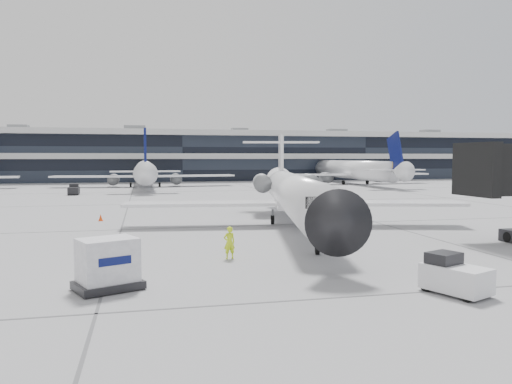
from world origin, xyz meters
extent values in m
plane|color=#959598|center=(0.00, 0.00, 0.00)|extent=(220.00, 220.00, 0.00)
cube|color=black|center=(0.00, 82.00, 5.00)|extent=(170.00, 22.00, 10.00)
cylinder|color=white|center=(2.73, -1.87, 2.48)|extent=(7.80, 26.01, 2.92)
cone|color=black|center=(-0.03, -16.08, 2.48)|extent=(3.44, 3.52, 2.92)
cone|color=white|center=(5.53, 12.55, 2.81)|extent=(3.38, 3.92, 2.77)
cube|color=white|center=(-3.96, 0.53, 1.73)|extent=(12.14, 4.23, 0.24)
cube|color=white|center=(9.83, -2.15, 1.73)|extent=(12.21, 5.78, 0.24)
cylinder|color=slate|center=(2.30, 7.24, 2.92)|extent=(2.29, 3.91, 1.62)
cylinder|color=slate|center=(6.54, 6.42, 2.92)|extent=(2.29, 3.91, 1.62)
cube|color=white|center=(5.41, 11.92, 5.08)|extent=(0.83, 2.81, 4.86)
cube|color=white|center=(5.49, 12.34, 6.81)|extent=(7.96, 3.18, 0.17)
cylinder|color=black|center=(0.78, -11.94, 0.30)|extent=(0.31, 0.63, 0.60)
cylinder|color=black|center=(1.55, 0.56, 0.35)|extent=(0.39, 0.73, 0.69)
cylinder|color=black|center=(4.73, -0.06, 0.35)|extent=(0.39, 0.73, 0.69)
cube|color=black|center=(12.70, -10.89, 4.54)|extent=(2.89, 3.52, 3.03)
imported|color=#D8FF1A|center=(-4.06, -11.96, 0.85)|extent=(0.68, 0.51, 1.69)
cube|color=white|center=(3.33, -20.52, 0.60)|extent=(2.24, 2.78, 0.99)
cube|color=black|center=(3.12, -20.01, 1.26)|extent=(1.49, 1.37, 0.55)
cylinder|color=black|center=(2.44, -19.93, 0.24)|extent=(0.37, 0.52, 0.48)
cylinder|color=black|center=(3.56, -19.48, 0.24)|extent=(0.37, 0.52, 0.48)
cylinder|color=black|center=(3.10, -21.56, 0.24)|extent=(0.37, 0.52, 0.48)
cylinder|color=black|center=(4.22, -21.10, 0.24)|extent=(0.37, 0.52, 0.48)
cube|color=black|center=(-9.80, -16.88, 0.19)|extent=(3.00, 2.67, 0.30)
cube|color=silver|center=(-9.80, -16.88, 1.21)|extent=(2.62, 2.34, 1.72)
cone|color=#FA430D|center=(-11.85, 5.59, 0.28)|extent=(0.36, 0.36, 0.56)
cube|color=#FA430D|center=(-11.85, 5.59, 0.02)|extent=(0.47, 0.47, 0.03)
cube|color=black|center=(-17.88, 36.36, 0.60)|extent=(1.45, 2.42, 0.98)
cube|color=black|center=(-17.89, 36.90, 1.26)|extent=(1.21, 1.00, 0.55)
cylinder|color=black|center=(-18.49, 37.22, 0.24)|extent=(0.20, 0.48, 0.48)
cylinder|color=black|center=(-17.29, 37.24, 0.24)|extent=(0.20, 0.48, 0.48)
cylinder|color=black|center=(-18.47, 35.48, 0.24)|extent=(0.20, 0.48, 0.48)
cylinder|color=black|center=(-17.27, 35.49, 0.24)|extent=(0.20, 0.48, 0.48)
camera|label=1|loc=(-8.39, -37.26, 5.28)|focal=35.00mm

